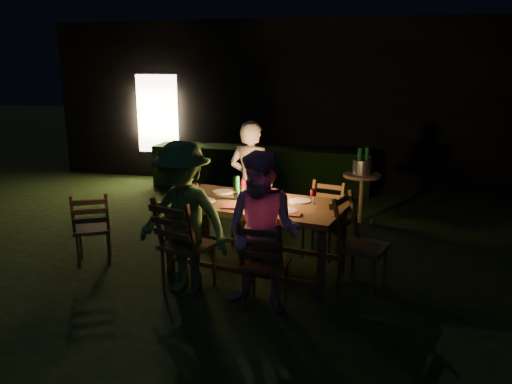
% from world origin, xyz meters
% --- Properties ---
extents(garden_envelope, '(40.00, 40.00, 3.20)m').
position_xyz_m(garden_envelope, '(-0.01, 6.15, 1.58)').
color(garden_envelope, black).
rests_on(garden_envelope, ground).
extents(dining_table, '(2.17, 1.38, 0.84)m').
position_xyz_m(dining_table, '(0.36, -0.19, 0.75)').
color(dining_table, '#492C18').
rests_on(dining_table, ground).
extents(chair_near_left, '(0.62, 0.64, 1.09)m').
position_xyz_m(chair_near_left, '(-0.23, -0.86, 0.33)').
color(chair_near_left, '#492C18').
rests_on(chair_near_left, ground).
extents(chair_near_right, '(0.46, 0.49, 0.97)m').
position_xyz_m(chair_near_right, '(0.66, -1.03, 0.29)').
color(chair_near_right, '#492C18').
rests_on(chair_near_right, ground).
extents(chair_far_left, '(0.51, 0.54, 0.93)m').
position_xyz_m(chair_far_left, '(0.07, 0.65, 0.28)').
color(chair_far_left, '#492C18').
rests_on(chair_far_left, ground).
extents(chair_far_right, '(0.53, 0.55, 0.96)m').
position_xyz_m(chair_far_right, '(1.05, 0.46, 0.29)').
color(chair_far_right, '#492C18').
rests_on(chair_far_right, ground).
extents(chair_end, '(0.63, 0.61, 1.06)m').
position_xyz_m(chair_end, '(1.57, -0.43, 0.32)').
color(chair_end, '#492C18').
rests_on(chair_end, ground).
extents(chair_spare, '(0.58, 0.60, 0.95)m').
position_xyz_m(chair_spare, '(-1.61, -0.42, 0.29)').
color(chair_spare, '#492C18').
rests_on(chair_spare, ground).
extents(person_house_side, '(0.67, 0.51, 1.66)m').
position_xyz_m(person_house_side, '(0.08, 0.71, 0.83)').
color(person_house_side, silver).
rests_on(person_house_side, ground).
extents(person_opp_right, '(0.87, 0.74, 1.58)m').
position_xyz_m(person_opp_right, '(0.64, -1.08, 0.79)').
color(person_opp_right, '#D593C5').
rests_on(person_opp_right, ground).
extents(person_opp_left, '(1.14, 0.80, 1.62)m').
position_xyz_m(person_opp_left, '(-0.24, -0.90, 0.81)').
color(person_opp_left, '#3B6C36').
rests_on(person_opp_left, ground).
extents(lantern, '(0.16, 0.16, 0.35)m').
position_xyz_m(lantern, '(0.42, -0.15, 1.00)').
color(lantern, white).
rests_on(lantern, dining_table).
extents(plate_far_left, '(0.25, 0.25, 0.01)m').
position_xyz_m(plate_far_left, '(-0.13, 0.14, 0.85)').
color(plate_far_left, white).
rests_on(plate_far_left, dining_table).
extents(plate_near_left, '(0.25, 0.25, 0.01)m').
position_xyz_m(plate_near_left, '(-0.22, -0.30, 0.85)').
color(plate_near_left, white).
rests_on(plate_near_left, dining_table).
extents(plate_far_right, '(0.25, 0.25, 0.01)m').
position_xyz_m(plate_far_right, '(0.85, -0.06, 0.85)').
color(plate_far_right, white).
rests_on(plate_far_right, dining_table).
extents(plate_near_right, '(0.25, 0.25, 0.01)m').
position_xyz_m(plate_near_right, '(0.76, -0.49, 0.85)').
color(plate_near_right, white).
rests_on(plate_near_right, dining_table).
extents(wineglass_a, '(0.06, 0.06, 0.18)m').
position_xyz_m(wineglass_a, '(0.12, 0.15, 0.93)').
color(wineglass_a, '#59070F').
rests_on(wineglass_a, dining_table).
extents(wineglass_b, '(0.06, 0.06, 0.18)m').
position_xyz_m(wineglass_b, '(-0.37, -0.16, 0.93)').
color(wineglass_b, '#59070F').
rests_on(wineglass_b, dining_table).
extents(wineglass_c, '(0.06, 0.06, 0.18)m').
position_xyz_m(wineglass_c, '(0.60, -0.52, 0.93)').
color(wineglass_c, '#59070F').
rests_on(wineglass_c, dining_table).
extents(wineglass_d, '(0.06, 0.06, 0.18)m').
position_xyz_m(wineglass_d, '(1.01, -0.13, 0.93)').
color(wineglass_d, '#59070F').
rests_on(wineglass_d, dining_table).
extents(wineglass_e, '(0.06, 0.06, 0.18)m').
position_xyz_m(wineglass_e, '(0.21, -0.46, 0.93)').
color(wineglass_e, silver).
rests_on(wineglass_e, dining_table).
extents(bottle_table, '(0.07, 0.07, 0.28)m').
position_xyz_m(bottle_table, '(0.12, -0.14, 0.98)').
color(bottle_table, '#0F471E').
rests_on(bottle_table, dining_table).
extents(napkin_left, '(0.18, 0.14, 0.01)m').
position_xyz_m(napkin_left, '(0.15, -0.47, 0.84)').
color(napkin_left, red).
rests_on(napkin_left, dining_table).
extents(napkin_right, '(0.18, 0.14, 0.01)m').
position_xyz_m(napkin_right, '(0.84, -0.59, 0.84)').
color(napkin_right, red).
rests_on(napkin_right, dining_table).
extents(phone, '(0.14, 0.07, 0.01)m').
position_xyz_m(phone, '(-0.30, -0.36, 0.84)').
color(phone, black).
rests_on(phone, dining_table).
extents(side_table, '(0.57, 0.57, 0.76)m').
position_xyz_m(side_table, '(1.49, 1.95, 0.67)').
color(side_table, brown).
rests_on(side_table, ground).
extents(ice_bucket, '(0.30, 0.30, 0.22)m').
position_xyz_m(ice_bucket, '(1.49, 1.95, 0.87)').
color(ice_bucket, '#A5A8AD').
rests_on(ice_bucket, side_table).
extents(bottle_bucket_a, '(0.07, 0.07, 0.32)m').
position_xyz_m(bottle_bucket_a, '(1.44, 1.91, 0.92)').
color(bottle_bucket_a, '#0F471E').
rests_on(bottle_bucket_a, side_table).
extents(bottle_bucket_b, '(0.07, 0.07, 0.32)m').
position_xyz_m(bottle_bucket_b, '(1.54, 1.99, 0.92)').
color(bottle_bucket_b, '#0F471E').
rests_on(bottle_bucket_b, side_table).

